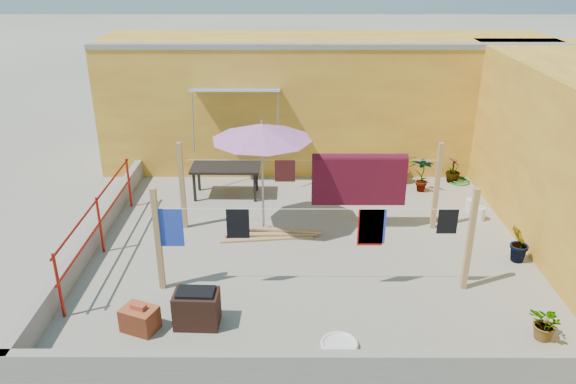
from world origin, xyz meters
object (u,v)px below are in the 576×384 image
object	(u,v)px
brick_stack	(140,319)
brazier	(197,308)
white_basin	(339,345)
outdoor_table	(226,169)
green_hose	(459,181)
water_jug_a	(470,205)
patio_umbrella	(262,132)
plant_back_a	(403,168)
water_jug_b	(480,214)

from	to	relation	value
brick_stack	brazier	size ratio (longest dim) A/B	0.89
brick_stack	white_basin	distance (m)	2.94
outdoor_table	green_hose	size ratio (longest dim) A/B	2.91
brick_stack	water_jug_a	bearing A→B (deg)	33.80
brick_stack	green_hose	bearing A→B (deg)	42.25
outdoor_table	brick_stack	bearing A→B (deg)	-98.98
brazier	white_basin	distance (m)	2.16
patio_umbrella	white_basin	xyz separation A→B (m)	(1.22, -3.59, -2.00)
outdoor_table	water_jug_a	world-z (taller)	outdoor_table
white_basin	patio_umbrella	bearing A→B (deg)	108.81
patio_umbrella	brick_stack	distance (m)	4.05
white_basin	plant_back_a	xyz separation A→B (m)	(2.00, 6.12, 0.32)
green_hose	white_basin	bearing A→B (deg)	-118.94
green_hose	plant_back_a	world-z (taller)	plant_back_a
brick_stack	plant_back_a	xyz separation A→B (m)	(4.91, 5.72, 0.18)
outdoor_table	brazier	bearing A→B (deg)	-89.34
patio_umbrella	water_jug_a	world-z (taller)	patio_umbrella
outdoor_table	brick_stack	xyz separation A→B (m)	(-0.77, -4.88, -0.46)
water_jug_b	green_hose	size ratio (longest dim) A/B	0.61
brick_stack	water_jug_b	distance (m)	7.16
white_basin	water_jug_a	xyz separation A→B (m)	(3.17, 4.47, 0.09)
patio_umbrella	green_hose	bearing A→B (deg)	28.79
water_jug_a	plant_back_a	size ratio (longest dim) A/B	0.44
brick_stack	water_jug_b	bearing A→B (deg)	30.74
brazier	green_hose	world-z (taller)	brazier
brick_stack	water_jug_b	xyz separation A→B (m)	(6.15, 3.66, -0.05)
outdoor_table	water_jug_b	xyz separation A→B (m)	(5.38, -1.22, -0.50)
white_basin	green_hose	bearing A→B (deg)	61.06
patio_umbrella	water_jug_a	bearing A→B (deg)	11.36
water_jug_a	green_hose	xyz separation A→B (m)	(0.22, 1.65, -0.11)
outdoor_table	water_jug_a	distance (m)	5.39
green_hose	plant_back_a	size ratio (longest dim) A/B	0.72
water_jug_b	green_hose	bearing A→B (deg)	86.05
outdoor_table	green_hose	xyz separation A→B (m)	(5.52, 0.83, -0.61)
patio_umbrella	water_jug_a	distance (m)	4.87
outdoor_table	white_basin	size ratio (longest dim) A/B	2.83
outdoor_table	water_jug_a	bearing A→B (deg)	-8.76
brazier	water_jug_b	bearing A→B (deg)	33.54
patio_umbrella	plant_back_a	xyz separation A→B (m)	(3.22, 2.53, -1.68)
brick_stack	water_jug_a	distance (m)	7.31
outdoor_table	plant_back_a	xyz separation A→B (m)	(4.14, 0.83, -0.28)
brazier	plant_back_a	bearing A→B (deg)	53.86
brick_stack	white_basin	size ratio (longest dim) A/B	1.12
white_basin	green_hose	size ratio (longest dim) A/B	1.03
brick_stack	green_hose	xyz separation A→B (m)	(6.29, 5.72, -0.15)
outdoor_table	white_basin	world-z (taller)	outdoor_table
outdoor_table	plant_back_a	size ratio (longest dim) A/B	2.09
plant_back_a	green_hose	bearing A→B (deg)	0.00
brazier	green_hose	xyz separation A→B (m)	(5.47, 5.59, -0.25)
brazier	outdoor_table	bearing A→B (deg)	90.66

